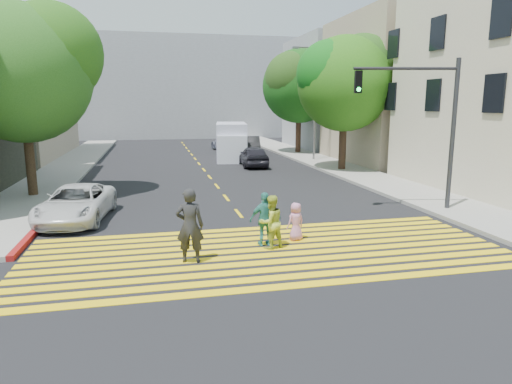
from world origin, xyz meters
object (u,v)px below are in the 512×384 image
object	(u,v)px
dark_car_near	(254,156)
silver_car	(227,143)
tree_left	(23,66)
traffic_signal	(426,114)
pedestrian_woman	(271,222)
white_sedan	(76,203)
pedestrian_man	(190,226)
tree_right_far	(300,82)
dark_car_parked	(251,145)
pedestrian_extra	(265,219)
white_van	(231,142)
pedestrian_child	(296,222)
tree_right_near	(346,79)

from	to	relation	value
dark_car_near	silver_car	size ratio (longest dim) A/B	0.87
tree_left	traffic_signal	distance (m)	16.49
pedestrian_woman	white_sedan	bearing A→B (deg)	-56.16
pedestrian_man	tree_right_far	bearing A→B (deg)	-103.14
pedestrian_woman	tree_right_far	bearing A→B (deg)	-128.17
tree_right_far	dark_car_parked	bearing A→B (deg)	159.93
tree_right_far	pedestrian_extra	distance (m)	25.97
dark_car_near	white_van	bearing A→B (deg)	-75.54
pedestrian_child	tree_right_near	bearing A→B (deg)	-138.16
tree_right_near	dark_car_near	xyz separation A→B (m)	(-4.94, 3.28, -4.89)
tree_right_far	traffic_signal	bearing A→B (deg)	-95.20
pedestrian_child	dark_car_parked	world-z (taller)	dark_car_parked
tree_left	white_sedan	xyz separation A→B (m)	(2.44, -4.72, -5.03)
dark_car_near	silver_car	world-z (taller)	dark_car_near
tree_left	silver_car	distance (m)	22.39
pedestrian_child	dark_car_near	bearing A→B (deg)	-117.50
pedestrian_extra	traffic_signal	distance (m)	7.98
tree_right_far	white_van	xyz separation A→B (m)	(-6.18, -2.87, -4.55)
dark_car_near	white_van	distance (m)	4.26
pedestrian_man	pedestrian_woman	world-z (taller)	pedestrian_man
tree_right_far	silver_car	xyz separation A→B (m)	(-5.45, 3.58, -5.15)
tree_right_far	pedestrian_woman	size ratio (longest dim) A/B	5.55
pedestrian_man	pedestrian_woman	xyz separation A→B (m)	(2.35, 0.67, -0.21)
tree_left	dark_car_parked	size ratio (longest dim) A/B	1.98
white_sedan	dark_car_parked	size ratio (longest dim) A/B	1.06
traffic_signal	dark_car_near	bearing A→B (deg)	115.98
tree_left	pedestrian_man	distance (m)	12.58
tree_right_near	white_van	xyz separation A→B (m)	(-5.72, 7.42, -4.30)
tree_right_far	pedestrian_extra	xyz separation A→B (m)	(-8.77, -23.92, -5.04)
white_sedan	tree_right_far	bearing A→B (deg)	60.10
white_van	pedestrian_child	bearing A→B (deg)	-85.88
pedestrian_woman	pedestrian_child	size ratio (longest dim) A/B	1.33
white_sedan	white_van	bearing A→B (deg)	70.04
pedestrian_man	white_van	xyz separation A→B (m)	(4.86, 22.02, 0.29)
white_sedan	dark_car_near	world-z (taller)	dark_car_near
white_van	tree_left	bearing A→B (deg)	-123.78
dark_car_parked	pedestrian_child	bearing A→B (deg)	-89.13
pedestrian_woman	dark_car_parked	xyz separation A→B (m)	(4.90, 25.60, -0.08)
pedestrian_child	white_sedan	size ratio (longest dim) A/B	0.26
silver_car	traffic_signal	world-z (taller)	traffic_signal
white_van	silver_car	bearing A→B (deg)	91.94
pedestrian_man	dark_car_near	distance (m)	18.74
pedestrian_man	pedestrian_child	bearing A→B (deg)	-148.04
tree_right_near	pedestrian_child	distance (m)	15.98
dark_car_near	dark_car_parked	size ratio (longest dim) A/B	0.96
pedestrian_woman	silver_car	distance (m)	27.98
pedestrian_child	tree_right_far	bearing A→B (deg)	-127.62
pedestrian_extra	pedestrian_child	bearing A→B (deg)	-165.24
white_van	traffic_signal	xyz separation A→B (m)	(4.26, -18.21, 2.44)
pedestrian_woman	traffic_signal	bearing A→B (deg)	-173.56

